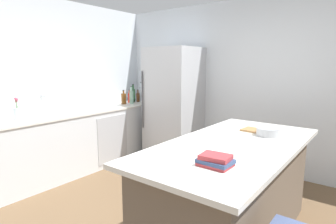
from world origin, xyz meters
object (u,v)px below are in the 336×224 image
object	(u,v)px
hot_sauce_bottle	(129,98)
cutting_board	(256,131)
wine_bottle	(133,95)
gin_bottle	(131,97)
mixing_bowl	(268,132)
syrup_bottle	(138,97)
sink_faucet	(42,105)
whiskey_bottle	(124,98)
kitchen_island	(231,191)
flower_vase	(17,112)
refrigerator	(174,105)
cookbook_stack	(215,161)
soda_bottle	(141,94)

from	to	relation	value
hot_sauce_bottle	cutting_board	xyz separation A→B (m)	(2.71, -0.79, -0.08)
wine_bottle	gin_bottle	distance (m)	0.22
wine_bottle	mixing_bowl	distance (m)	3.03
syrup_bottle	mixing_bowl	size ratio (longest dim) A/B	1.03
mixing_bowl	sink_faucet	bearing A→B (deg)	-164.67
sink_faucet	whiskey_bottle	bearing A→B (deg)	88.38
sink_faucet	hot_sauce_bottle	world-z (taller)	sink_faucet
kitchen_island	cutting_board	world-z (taller)	cutting_board
mixing_bowl	hot_sauce_bottle	bearing A→B (deg)	162.47
whiskey_bottle	sink_faucet	bearing A→B (deg)	-91.62
sink_faucet	gin_bottle	size ratio (longest dim) A/B	0.95
syrup_bottle	whiskey_bottle	bearing A→B (deg)	-87.28
sink_faucet	whiskey_bottle	distance (m)	1.49
sink_faucet	flower_vase	world-z (taller)	sink_faucet
refrigerator	cookbook_stack	distance (m)	2.83
kitchen_island	whiskey_bottle	size ratio (longest dim) A/B	8.39
wine_bottle	gin_bottle	world-z (taller)	wine_bottle
refrigerator	cookbook_stack	world-z (taller)	refrigerator
refrigerator	soda_bottle	xyz separation A→B (m)	(-0.90, 0.16, 0.12)
sink_faucet	cutting_board	distance (m)	2.84
refrigerator	flower_vase	world-z (taller)	refrigerator
hot_sauce_bottle	soda_bottle	bearing A→B (deg)	83.17
syrup_bottle	cookbook_stack	world-z (taller)	syrup_bottle
soda_bottle	wine_bottle	xyz separation A→B (m)	(-0.03, -0.19, -0.01)
syrup_bottle	wine_bottle	distance (m)	0.11
wine_bottle	flower_vase	bearing A→B (deg)	-89.53
soda_bottle	mixing_bowl	distance (m)	3.07
syrup_bottle	gin_bottle	size ratio (longest dim) A/B	0.73
soda_bottle	hot_sauce_bottle	distance (m)	0.30
sink_faucet	whiskey_bottle	xyz separation A→B (m)	(0.04, 1.49, -0.06)
refrigerator	wine_bottle	world-z (taller)	refrigerator
flower_vase	refrigerator	bearing A→B (deg)	67.09
flower_vase	whiskey_bottle	xyz separation A→B (m)	(0.03, 1.84, 0.01)
kitchen_island	cookbook_stack	bearing A→B (deg)	-76.70
sink_faucet	hot_sauce_bottle	bearing A→B (deg)	90.49
cutting_board	cookbook_stack	bearing A→B (deg)	-83.29
soda_bottle	mixing_bowl	size ratio (longest dim) A/B	1.62
cookbook_stack	sink_faucet	bearing A→B (deg)	174.37
cookbook_stack	cutting_board	bearing A→B (deg)	96.71
syrup_bottle	hot_sauce_bottle	distance (m)	0.20
hot_sauce_bottle	cutting_board	world-z (taller)	hot_sauce_bottle
kitchen_island	whiskey_bottle	distance (m)	2.95
sink_faucet	syrup_bottle	xyz separation A→B (m)	(0.02, 1.88, -0.07)
kitchen_island	mixing_bowl	xyz separation A→B (m)	(0.16, 0.46, 0.50)
gin_bottle	wine_bottle	bearing A→B (deg)	126.53
mixing_bowl	cutting_board	bearing A→B (deg)	144.93
kitchen_island	hot_sauce_bottle	distance (m)	3.08
whiskey_bottle	cookbook_stack	xyz separation A→B (m)	(2.79, -1.77, -0.06)
hot_sauce_bottle	whiskey_bottle	bearing A→B (deg)	-73.87
syrup_bottle	whiskey_bottle	xyz separation A→B (m)	(0.02, -0.39, 0.01)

